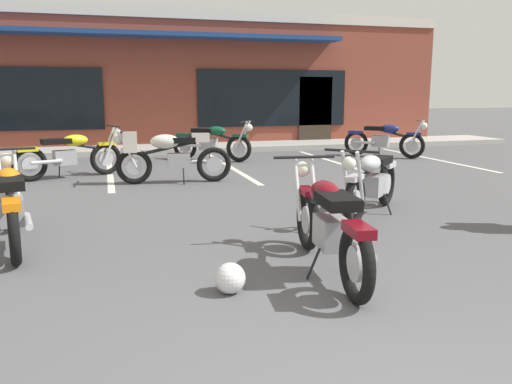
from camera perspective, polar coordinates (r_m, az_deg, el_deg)
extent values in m
plane|color=#515154|center=(6.32, -3.34, -4.13)|extent=(80.00, 80.00, 0.00)
cube|color=#A8A59E|center=(14.86, -10.93, 4.66)|extent=(22.00, 1.80, 0.14)
cube|color=brown|center=(18.56, -12.28, 11.77)|extent=(18.46, 6.12, 3.99)
cube|color=beige|center=(15.64, -11.71, 18.78)|extent=(18.46, 0.06, 0.30)
cube|color=black|center=(15.59, -25.18, 9.21)|extent=(4.73, 0.06, 1.70)
cube|color=black|center=(16.22, 1.95, 10.25)|extent=(4.73, 0.06, 1.70)
cube|color=#33281E|center=(16.71, 6.51, 8.83)|extent=(1.10, 0.06, 2.10)
cube|color=navy|center=(15.14, -11.48, 16.57)|extent=(11.08, 0.90, 0.12)
cube|color=silver|center=(11.23, -15.72, 2.14)|extent=(0.12, 4.80, 0.01)
cube|color=silver|center=(11.54, -2.82, 2.76)|extent=(0.12, 4.80, 0.01)
cube|color=silver|center=(12.38, 8.87, 3.20)|extent=(0.12, 4.80, 0.01)
cube|color=silver|center=(13.66, 18.73, 3.47)|extent=(0.12, 4.80, 0.01)
torus|color=black|center=(4.17, 10.93, -7.73)|extent=(0.17, 0.65, 0.64)
cylinder|color=#B7B7BC|center=(4.17, 10.93, -7.73)|extent=(0.09, 0.29, 0.29)
torus|color=black|center=(5.48, 5.68, -3.05)|extent=(0.17, 0.65, 0.64)
cylinder|color=#B7B7BC|center=(5.48, 5.68, -3.05)|extent=(0.09, 0.29, 0.29)
cylinder|color=silver|center=(5.49, 4.56, 0.40)|extent=(0.08, 0.33, 0.66)
cylinder|color=silver|center=(5.54, 6.36, 0.45)|extent=(0.08, 0.33, 0.66)
cylinder|color=black|center=(5.54, 5.31, 3.83)|extent=(0.66, 0.11, 0.03)
sphere|color=silver|center=(5.63, 5.08, 2.52)|extent=(0.19, 0.19, 0.17)
cube|color=maroon|center=(5.46, 5.62, 0.11)|extent=(0.18, 0.37, 0.06)
cube|color=#9E9EA3|center=(4.72, 8.25, -4.40)|extent=(0.28, 0.42, 0.28)
cylinder|color=silver|center=(4.45, 11.43, -6.02)|extent=(0.13, 0.55, 0.07)
cylinder|color=black|center=(4.85, 7.61, -1.06)|extent=(0.17, 0.94, 0.26)
ellipsoid|color=maroon|center=(4.86, 7.56, -0.09)|extent=(0.31, 0.51, 0.22)
cube|color=black|center=(4.52, 8.90, -0.94)|extent=(0.34, 0.55, 0.10)
cube|color=maroon|center=(4.07, 11.17, -4.08)|extent=(0.20, 0.38, 0.08)
cylinder|color=black|center=(4.68, 6.31, -7.81)|extent=(0.14, 0.04, 0.29)
torus|color=black|center=(12.98, -7.79, 4.99)|extent=(0.57, 0.46, 0.64)
cylinder|color=#B7B7BC|center=(12.98, -7.79, 4.99)|extent=(0.27, 0.22, 0.29)
torus|color=black|center=(12.36, -1.89, 4.79)|extent=(0.57, 0.46, 0.64)
cylinder|color=#B7B7BC|center=(12.36, -1.89, 4.79)|extent=(0.27, 0.22, 0.29)
cylinder|color=silver|center=(12.37, -1.31, 6.29)|extent=(0.29, 0.23, 0.66)
cylinder|color=silver|center=(12.21, -1.63, 6.22)|extent=(0.29, 0.23, 0.66)
cylinder|color=black|center=(12.24, -1.13, 7.74)|extent=(0.42, 0.55, 0.03)
sphere|color=silver|center=(12.22, -0.77, 7.08)|extent=(0.24, 0.24, 0.17)
cube|color=#0F4C2D|center=(12.31, -1.73, 6.17)|extent=(0.37, 0.33, 0.06)
cube|color=#9E9EA3|center=(12.68, -5.25, 5.27)|extent=(0.46, 0.43, 0.28)
cylinder|color=silver|center=(12.72, -7.03, 5.07)|extent=(0.48, 0.39, 0.07)
cylinder|color=black|center=(12.57, -4.44, 6.33)|extent=(0.79, 0.61, 0.26)
ellipsoid|color=#0F4C2D|center=(12.56, -4.36, 6.69)|extent=(0.54, 0.50, 0.22)
cube|color=black|center=(12.71, -5.84, 6.72)|extent=(0.58, 0.54, 0.10)
cube|color=#0F4C2D|center=(12.96, -7.90, 6.22)|extent=(0.38, 0.34, 0.08)
cylinder|color=black|center=(12.90, -5.16, 4.20)|extent=(0.10, 0.12, 0.29)
torus|color=black|center=(9.65, -4.63, 3.03)|extent=(0.65, 0.15, 0.64)
cylinder|color=#B7B7BC|center=(9.65, -4.63, 3.03)|extent=(0.29, 0.08, 0.29)
torus|color=black|center=(9.59, -13.22, 2.73)|extent=(0.65, 0.15, 0.64)
cylinder|color=#B7B7BC|center=(9.59, -13.22, 2.73)|extent=(0.29, 0.08, 0.29)
cylinder|color=silver|center=(9.47, -13.92, 4.54)|extent=(0.33, 0.07, 0.66)
cylinder|color=silver|center=(9.64, -13.88, 4.66)|extent=(0.33, 0.07, 0.66)
cylinder|color=black|center=(9.53, -14.47, 6.49)|extent=(0.09, 0.66, 0.03)
sphere|color=silver|center=(9.55, -14.91, 5.63)|extent=(0.18, 0.18, 0.17)
cube|color=beige|center=(9.55, -13.53, 4.50)|extent=(0.37, 0.17, 0.06)
cube|color=#9E9EA3|center=(9.59, -8.45, 3.38)|extent=(0.42, 0.27, 0.28)
cylinder|color=silver|center=(9.76, -6.31, 3.32)|extent=(0.55, 0.11, 0.07)
cylinder|color=black|center=(9.55, -9.69, 4.76)|extent=(0.94, 0.14, 0.26)
ellipsoid|color=beige|center=(9.54, -9.95, 5.47)|extent=(0.54, 0.34, 0.26)
cube|color=beige|center=(9.54, -13.63, 5.33)|extent=(0.26, 0.30, 0.36)
cube|color=black|center=(9.55, -7.91, 5.66)|extent=(0.42, 0.27, 0.10)
cube|color=beige|center=(9.57, -6.11, 5.95)|extent=(0.34, 0.23, 0.16)
cylinder|color=black|center=(9.45, -7.92, 1.69)|extent=(0.03, 0.14, 0.29)
torus|color=black|center=(10.49, -23.55, 2.79)|extent=(0.64, 0.31, 0.64)
cylinder|color=#B7B7BC|center=(10.49, -23.55, 2.79)|extent=(0.29, 0.15, 0.29)
torus|color=black|center=(10.88, -16.12, 3.53)|extent=(0.64, 0.31, 0.64)
cylinder|color=#B7B7BC|center=(10.88, -16.12, 3.53)|extent=(0.29, 0.15, 0.29)
cylinder|color=silver|center=(10.96, -15.87, 5.28)|extent=(0.32, 0.15, 0.66)
cylinder|color=silver|center=(10.79, -15.55, 5.21)|extent=(0.32, 0.15, 0.66)
cylinder|color=black|center=(10.88, -15.40, 6.95)|extent=(0.25, 0.63, 0.03)
sphere|color=silver|center=(10.91, -14.97, 6.25)|extent=(0.22, 0.22, 0.17)
cube|color=yellow|center=(10.86, -16.00, 5.11)|extent=(0.39, 0.25, 0.06)
cube|color=#9E9EA3|center=(10.63, -20.21, 3.56)|extent=(0.46, 0.36, 0.28)
cylinder|color=silver|center=(10.41, -21.95, 3.07)|extent=(0.54, 0.25, 0.07)
cylinder|color=black|center=(10.66, -19.26, 4.94)|extent=(0.91, 0.37, 0.26)
ellipsoid|color=yellow|center=(10.66, -19.18, 5.37)|extent=(0.54, 0.40, 0.22)
cube|color=black|center=(10.56, -21.06, 5.20)|extent=(0.58, 0.44, 0.10)
cube|color=yellow|center=(10.46, -23.77, 4.30)|extent=(0.39, 0.27, 0.08)
cylinder|color=black|center=(10.82, -20.73, 2.25)|extent=(0.07, 0.13, 0.29)
torus|color=black|center=(7.82, 14.09, 0.88)|extent=(0.53, 0.52, 0.64)
cylinder|color=#B7B7BC|center=(7.82, 14.09, 0.88)|extent=(0.25, 0.25, 0.29)
torus|color=black|center=(6.46, 10.74, -1.05)|extent=(0.53, 0.52, 0.64)
cylinder|color=#B7B7BC|center=(6.46, 10.74, -1.05)|extent=(0.25, 0.25, 0.29)
cylinder|color=silver|center=(6.28, 11.33, 1.56)|extent=(0.26, 0.26, 0.66)
cylinder|color=silver|center=(6.34, 9.78, 1.69)|extent=(0.26, 0.26, 0.66)
cylinder|color=black|center=(6.19, 10.42, 4.45)|extent=(0.49, 0.49, 0.03)
sphere|color=silver|center=(6.13, 10.13, 3.08)|extent=(0.24, 0.24, 0.17)
cube|color=silver|center=(6.37, 10.72, 1.52)|extent=(0.35, 0.35, 0.06)
cube|color=#9E9EA3|center=(7.20, 12.78, 0.74)|extent=(0.45, 0.45, 0.28)
cylinder|color=silver|center=(7.59, 12.55, 0.96)|extent=(0.44, 0.44, 0.07)
cylinder|color=black|center=(6.97, 12.40, 2.43)|extent=(0.71, 0.71, 0.26)
ellipsoid|color=silver|center=(6.94, 12.38, 3.06)|extent=(0.52, 0.52, 0.22)
cube|color=black|center=(7.28, 13.20, 3.38)|extent=(0.57, 0.56, 0.10)
cube|color=silver|center=(7.80, 14.23, 2.93)|extent=(0.37, 0.37, 0.08)
cylinder|color=black|center=(7.27, 14.22, -1.32)|extent=(0.11, 0.11, 0.29)
torus|color=black|center=(5.47, -24.99, -4.08)|extent=(0.21, 0.65, 0.64)
cylinder|color=#B7B7BC|center=(5.47, -24.99, -4.08)|extent=(0.11, 0.29, 0.29)
torus|color=black|center=(6.87, -25.28, -1.20)|extent=(0.21, 0.65, 0.64)
cylinder|color=#B7B7BC|center=(6.87, -25.28, -1.20)|extent=(0.11, 0.29, 0.29)
cylinder|color=silver|center=(6.92, -26.26, 1.48)|extent=(0.10, 0.33, 0.66)
cylinder|color=silver|center=(6.92, -24.77, 1.61)|extent=(0.10, 0.33, 0.66)
cylinder|color=black|center=(6.96, -25.74, 4.24)|extent=(0.66, 0.14, 0.03)
sphere|color=silver|center=(7.05, -25.65, 3.18)|extent=(0.20, 0.20, 0.17)
cube|color=orange|center=(6.86, -25.49, 1.31)|extent=(0.20, 0.38, 0.06)
cube|color=#9E9EA3|center=(6.07, -25.20, -1.90)|extent=(0.30, 0.44, 0.28)
cylinder|color=silver|center=(5.72, -23.69, -2.93)|extent=(0.16, 0.55, 0.07)
cylinder|color=black|center=(6.23, -25.42, 0.62)|extent=(0.22, 0.94, 0.26)
ellipsoid|color=orange|center=(6.23, -25.48, 1.38)|extent=(0.34, 0.52, 0.22)
cube|color=black|center=(5.88, -25.42, 0.86)|extent=(0.36, 0.56, 0.10)
cube|color=orange|center=(5.39, -25.23, -1.25)|extent=(0.22, 0.38, 0.08)
torus|color=black|center=(13.92, 10.91, 5.29)|extent=(0.52, 0.53, 0.64)
cylinder|color=#B7B7BC|center=(13.92, 10.91, 5.29)|extent=(0.24, 0.25, 0.29)
torus|color=black|center=(13.54, 16.71, 4.87)|extent=(0.52, 0.53, 0.64)
cylinder|color=#B7B7BC|center=(13.54, 16.71, 4.87)|extent=(0.24, 0.25, 0.29)
cylinder|color=silver|center=(13.58, 17.29, 6.21)|extent=(0.26, 0.26, 0.66)
cylinder|color=silver|center=(13.40, 17.12, 6.17)|extent=(0.26, 0.26, 0.66)
cylinder|color=black|center=(13.45, 17.62, 7.52)|extent=(0.49, 0.49, 0.03)
sphere|color=silver|center=(13.45, 17.92, 6.91)|extent=(0.24, 0.24, 0.17)
cube|color=navy|center=(13.51, 16.95, 6.12)|extent=(0.35, 0.36, 0.06)
cube|color=#9E9EA3|center=(13.73, 13.47, 5.45)|extent=(0.45, 0.45, 0.28)
cylinder|color=silver|center=(13.71, 11.81, 5.34)|extent=(0.44, 0.44, 0.07)
cylinder|color=black|center=(13.66, 14.32, 6.39)|extent=(0.70, 0.71, 0.26)
ellipsoid|color=navy|center=(13.65, 14.42, 6.72)|extent=(0.52, 0.52, 0.22)
cube|color=black|center=(13.74, 12.96, 6.81)|extent=(0.56, 0.57, 0.10)
cube|color=navy|center=(13.91, 10.88, 6.44)|extent=(0.37, 0.37, 0.08)
cylinder|color=black|center=(13.95, 13.35, 4.46)|extent=(0.11, 0.11, 0.29)
sphere|color=silver|center=(4.35, -2.86, -9.40)|extent=(0.26, 0.26, 0.26)
cube|color=black|center=(4.44, -3.18, -9.03)|extent=(0.18, 0.03, 0.09)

